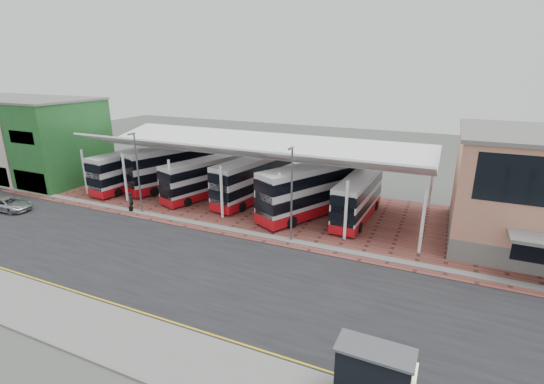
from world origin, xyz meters
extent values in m
plane|color=#434742|center=(0.00, 0.00, 0.00)|extent=(140.00, 140.00, 0.00)
cube|color=black|center=(0.00, -1.00, 0.01)|extent=(120.00, 14.00, 0.02)
cube|color=brown|center=(2.00, 13.00, 0.03)|extent=(72.00, 16.00, 0.06)
cube|color=slate|center=(0.00, -9.00, 0.07)|extent=(120.00, 4.00, 0.14)
cube|color=slate|center=(0.00, 6.20, 0.07)|extent=(120.00, 0.80, 0.14)
cube|color=gold|center=(0.00, -7.00, 0.03)|extent=(120.00, 0.12, 0.01)
cube|color=gold|center=(0.00, -6.70, 0.03)|extent=(120.00, 0.12, 0.01)
cylinder|color=white|center=(-24.00, 8.50, 2.60)|extent=(0.26, 0.26, 5.20)
cylinder|color=white|center=(-24.00, 19.50, 2.30)|extent=(0.26, 0.26, 4.60)
cylinder|color=white|center=(-18.00, 8.50, 2.60)|extent=(0.26, 0.26, 5.20)
cylinder|color=white|center=(-18.00, 19.50, 2.30)|extent=(0.26, 0.26, 4.60)
cylinder|color=white|center=(-12.00, 8.50, 2.60)|extent=(0.26, 0.26, 5.20)
cylinder|color=white|center=(-12.00, 19.50, 2.30)|extent=(0.26, 0.26, 4.60)
cylinder|color=white|center=(-6.00, 8.50, 2.60)|extent=(0.26, 0.26, 5.20)
cylinder|color=white|center=(-6.00, 19.50, 2.30)|extent=(0.26, 0.26, 4.60)
cylinder|color=white|center=(0.00, 8.50, 2.60)|extent=(0.26, 0.26, 5.20)
cylinder|color=white|center=(0.00, 19.50, 2.30)|extent=(0.26, 0.26, 4.60)
cylinder|color=white|center=(6.00, 8.50, 2.60)|extent=(0.26, 0.26, 5.20)
cylinder|color=white|center=(6.00, 19.50, 2.30)|extent=(0.26, 0.26, 4.60)
cylinder|color=white|center=(12.00, 8.50, 2.60)|extent=(0.26, 0.26, 5.20)
cylinder|color=white|center=(12.00, 19.50, 2.30)|extent=(0.26, 0.26, 4.60)
cube|color=white|center=(-6.00, 10.70, 6.10)|extent=(37.00, 4.95, 1.95)
cube|color=white|center=(-6.00, 16.30, 5.90)|extent=(37.00, 7.12, 1.43)
cube|color=#256229|center=(-30.00, 11.00, 5.00)|extent=(6.20, 10.00, 10.00)
cube|color=black|center=(-30.00, 6.10, 1.40)|extent=(5.20, 0.20, 2.40)
cube|color=black|center=(-30.00, 6.10, 6.50)|extent=(4.00, 0.20, 1.40)
cube|color=#64625F|center=(-30.00, 11.00, 10.10)|extent=(6.40, 10.20, 0.25)
cube|color=beige|center=(-36.50, 11.00, 5.00)|extent=(6.20, 10.00, 10.00)
cube|color=#64625F|center=(-36.50, 11.00, 10.10)|extent=(6.40, 10.20, 0.25)
cylinder|color=#52555A|center=(-14.00, 6.30, 4.00)|extent=(0.16, 0.16, 8.00)
cube|color=#52555A|center=(-14.00, 6.00, 8.00)|extent=(0.15, 0.90, 0.15)
cylinder|color=#52555A|center=(2.00, 6.30, 4.00)|extent=(0.16, 0.16, 8.00)
cube|color=#52555A|center=(2.00, 6.00, 8.00)|extent=(0.15, 0.90, 0.15)
cube|color=silver|center=(-20.87, 12.72, 2.42)|extent=(3.54, 11.02, 4.23)
cube|color=#AD0D14|center=(-20.87, 12.72, 0.70)|extent=(3.59, 11.06, 0.89)
cube|color=black|center=(-20.87, 12.72, 1.98)|extent=(3.59, 11.06, 0.93)
cube|color=black|center=(-20.87, 12.72, 3.55)|extent=(3.59, 11.06, 0.93)
cube|color=black|center=(-21.41, 7.38, 2.32)|extent=(2.21, 0.32, 3.54)
cylinder|color=black|center=(-22.44, 9.40, 0.55)|extent=(0.37, 1.01, 0.98)
cylinder|color=black|center=(-19.99, 9.15, 0.55)|extent=(0.37, 1.01, 0.98)
cylinder|color=black|center=(-21.74, 16.29, 0.55)|extent=(0.37, 1.01, 0.98)
cylinder|color=black|center=(-19.29, 16.04, 0.55)|extent=(0.37, 1.01, 0.98)
cube|color=silver|center=(-16.30, 14.97, 2.68)|extent=(6.73, 12.21, 4.69)
cube|color=#AD0D14|center=(-16.30, 14.97, 0.77)|extent=(6.79, 12.26, 0.98)
cube|color=black|center=(-16.30, 14.97, 2.19)|extent=(6.79, 12.26, 1.04)
cube|color=black|center=(-16.30, 14.97, 3.93)|extent=(6.79, 12.26, 1.04)
cube|color=black|center=(-18.37, 9.40, 2.57)|extent=(2.34, 0.96, 3.93)
cylinder|color=black|center=(-18.92, 11.84, 0.61)|extent=(0.67, 1.13, 1.09)
cylinder|color=black|center=(-16.36, 10.90, 0.61)|extent=(0.67, 1.13, 1.09)
cylinder|color=black|center=(-16.25, 19.05, 0.61)|extent=(0.67, 1.13, 1.09)
cylinder|color=black|center=(-13.69, 18.10, 0.61)|extent=(0.67, 1.13, 1.09)
cube|color=silver|center=(-11.10, 13.21, 2.30)|extent=(5.28, 10.48, 4.01)
cube|color=#AD0D14|center=(-11.10, 13.21, 0.67)|extent=(5.32, 10.53, 0.84)
cube|color=black|center=(-11.10, 13.21, 1.88)|extent=(5.32, 10.53, 0.89)
cube|color=black|center=(-11.10, 13.21, 3.37)|extent=(5.32, 10.53, 0.89)
cube|color=black|center=(-12.61, 8.36, 2.20)|extent=(2.03, 0.71, 3.36)
cylinder|color=black|center=(-13.19, 10.43, 0.53)|extent=(0.53, 0.97, 0.93)
cylinder|color=black|center=(-10.97, 9.73, 0.53)|extent=(0.53, 0.97, 0.93)
cylinder|color=black|center=(-11.24, 16.69, 0.53)|extent=(0.53, 0.97, 0.93)
cylinder|color=black|center=(-9.01, 16.00, 0.53)|extent=(0.53, 0.97, 0.93)
cube|color=silver|center=(-5.64, 14.44, 2.51)|extent=(4.52, 11.51, 4.39)
cube|color=#AD0D14|center=(-5.64, 14.44, 0.72)|extent=(4.56, 11.55, 0.92)
cube|color=black|center=(-5.64, 14.44, 2.05)|extent=(4.56, 11.55, 0.97)
cube|color=black|center=(-5.64, 14.44, 3.68)|extent=(4.56, 11.55, 0.97)
cube|color=black|center=(-6.64, 8.97, 2.41)|extent=(2.28, 0.51, 3.68)
cylinder|color=black|center=(-7.54, 11.13, 0.57)|extent=(0.46, 1.06, 1.02)
cylinder|color=black|center=(-5.03, 10.68, 0.57)|extent=(0.46, 1.06, 1.02)
cylinder|color=black|center=(-6.26, 18.21, 0.57)|extent=(0.46, 1.06, 1.02)
cylinder|color=black|center=(-3.75, 17.75, 0.57)|extent=(0.46, 1.06, 1.02)
cube|color=silver|center=(1.55, 12.93, 2.68)|extent=(7.83, 11.97, 4.70)
cube|color=#AD0D14|center=(1.55, 12.93, 0.77)|extent=(7.89, 12.02, 0.98)
cube|color=black|center=(1.55, 12.93, 2.19)|extent=(7.89, 12.02, 1.04)
cube|color=black|center=(1.55, 12.93, 3.94)|extent=(7.89, 12.02, 1.04)
cube|color=black|center=(-1.12, 7.61, 2.57)|extent=(2.25, 1.20, 3.93)
cylinder|color=black|center=(-1.39, 10.10, 0.61)|extent=(0.76, 1.11, 1.09)
cylinder|color=black|center=(1.05, 8.88, 0.61)|extent=(0.76, 1.11, 1.09)
cylinder|color=black|center=(2.05, 16.98, 0.61)|extent=(0.76, 1.11, 1.09)
cylinder|color=black|center=(4.50, 15.76, 0.61)|extent=(0.76, 1.11, 1.09)
cube|color=silver|center=(5.87, 13.63, 2.25)|extent=(2.69, 10.10, 3.91)
cube|color=#AD0D14|center=(5.87, 13.63, 0.65)|extent=(2.73, 10.14, 0.82)
cube|color=black|center=(5.87, 13.63, 1.84)|extent=(2.73, 10.14, 0.86)
cube|color=black|center=(5.87, 13.63, 3.29)|extent=(2.73, 10.14, 0.86)
cube|color=black|center=(5.67, 8.67, 2.15)|extent=(2.05, 0.18, 3.28)
cylinder|color=black|center=(4.60, 10.48, 0.52)|extent=(0.29, 0.92, 0.91)
cylinder|color=black|center=(6.88, 10.38, 0.52)|extent=(0.29, 0.92, 0.91)
cylinder|color=black|center=(4.87, 16.88, 0.52)|extent=(0.29, 0.92, 0.91)
cylinder|color=black|center=(7.14, 16.79, 0.52)|extent=(0.29, 0.92, 0.91)
imported|color=#AFB3B6|center=(-26.83, 1.31, 0.69)|extent=(5.06, 2.81, 1.34)
imported|color=black|center=(-15.76, 6.78, 0.93)|extent=(0.62, 0.74, 1.75)
cube|color=black|center=(-15.16, 6.00, 0.34)|extent=(0.33, 0.23, 0.56)
cube|color=#52555A|center=(11.35, -7.65, 2.75)|extent=(3.30, 1.59, 0.12)
cylinder|color=#52555A|center=(9.92, -7.01, 1.42)|extent=(0.10, 0.10, 2.56)
cylinder|color=#52555A|center=(12.79, -7.06, 1.42)|extent=(0.10, 0.10, 2.56)
camera|label=1|loc=(13.02, -21.86, 14.13)|focal=26.00mm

